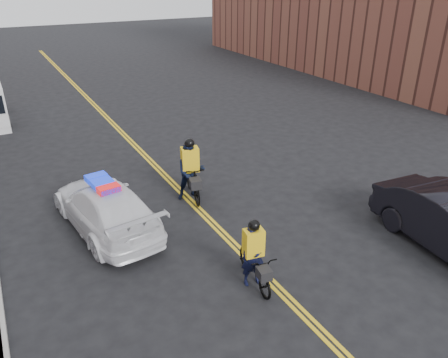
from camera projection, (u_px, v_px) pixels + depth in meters
The scene contains 6 objects.
ground at pixel (248, 259), 11.71m from camera, with size 120.00×120.00×0.00m, color black.
center_line_left at pixel (145, 158), 17.99m from camera, with size 0.10×60.00×0.01m, color gold.
center_line_right at pixel (148, 157), 18.06m from camera, with size 0.10×60.00×0.01m, color gold.
police_cruiser at pixel (106, 207), 12.82m from camera, with size 2.57×5.06×1.57m.
cyclist_near at pixel (253, 262), 10.54m from camera, with size 0.90×1.90×1.79m.
cyclist_far at pixel (191, 175), 14.49m from camera, with size 1.09×2.18×2.13m.
Camera 1 is at (-5.18, -8.13, 7.01)m, focal length 35.00 mm.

